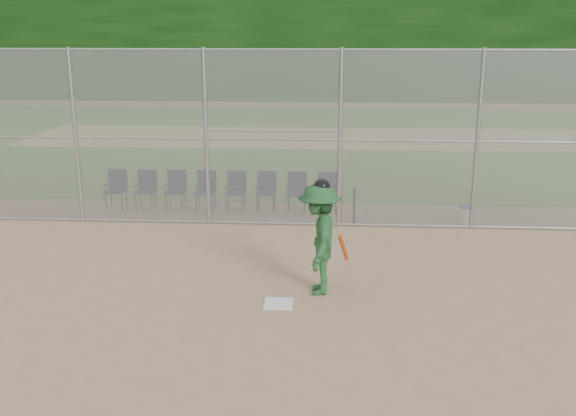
# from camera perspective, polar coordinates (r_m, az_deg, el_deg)

# --- Properties ---
(ground) EXTENTS (100.00, 100.00, 0.00)m
(ground) POSITION_cam_1_polar(r_m,az_deg,el_deg) (10.13, -0.91, -9.77)
(ground) COLOR tan
(ground) RESTS_ON ground
(grass_strip) EXTENTS (100.00, 100.00, 0.00)m
(grass_strip) POSITION_cam_1_polar(r_m,az_deg,el_deg) (27.49, 2.05, 6.30)
(grass_strip) COLOR #3B6F21
(grass_strip) RESTS_ON ground
(dirt_patch_far) EXTENTS (24.00, 24.00, 0.00)m
(dirt_patch_far) POSITION_cam_1_polar(r_m,az_deg,el_deg) (27.49, 2.05, 6.31)
(dirt_patch_far) COLOR tan
(dirt_patch_far) RESTS_ON ground
(backstop_fence) EXTENTS (16.09, 0.09, 4.00)m
(backstop_fence) POSITION_cam_1_polar(r_m,az_deg,el_deg) (14.34, 0.64, 6.37)
(backstop_fence) COLOR gray
(backstop_fence) RESTS_ON ground
(treeline) EXTENTS (81.00, 60.00, 11.00)m
(treeline) POSITION_cam_1_polar(r_m,az_deg,el_deg) (29.18, 2.28, 17.64)
(treeline) COLOR black
(treeline) RESTS_ON ground
(home_plate) EXTENTS (0.47, 0.47, 0.02)m
(home_plate) POSITION_cam_1_polar(r_m,az_deg,el_deg) (10.61, -0.86, -8.48)
(home_plate) COLOR white
(home_plate) RESTS_ON ground
(batter_at_plate) EXTENTS (0.86, 1.34, 1.99)m
(batter_at_plate) POSITION_cam_1_polar(r_m,az_deg,el_deg) (10.77, 2.77, -2.72)
(batter_at_plate) COLOR #215228
(batter_at_plate) RESTS_ON ground
(water_cooler) EXTENTS (0.35, 0.35, 0.45)m
(water_cooler) POSITION_cam_1_polar(r_m,az_deg,el_deg) (15.43, 15.51, -0.56)
(water_cooler) COLOR white
(water_cooler) RESTS_ON ground
(spare_bats) EXTENTS (0.66, 0.27, 0.85)m
(spare_bats) POSITION_cam_1_polar(r_m,az_deg,el_deg) (15.00, 5.90, 0.26)
(spare_bats) COLOR #D84C14
(spare_bats) RESTS_ON ground
(chair_0) EXTENTS (0.54, 0.52, 0.96)m
(chair_0) POSITION_cam_1_polar(r_m,az_deg,el_deg) (16.73, -15.07, 1.59)
(chair_0) COLOR black
(chair_0) RESTS_ON ground
(chair_1) EXTENTS (0.54, 0.52, 0.96)m
(chair_1) POSITION_cam_1_polar(r_m,az_deg,el_deg) (16.50, -12.56, 1.56)
(chair_1) COLOR black
(chair_1) RESTS_ON ground
(chair_2) EXTENTS (0.54, 0.52, 0.96)m
(chair_2) POSITION_cam_1_polar(r_m,az_deg,el_deg) (16.31, -9.98, 1.54)
(chair_2) COLOR black
(chair_2) RESTS_ON ground
(chair_3) EXTENTS (0.54, 0.52, 0.96)m
(chair_3) POSITION_cam_1_polar(r_m,az_deg,el_deg) (16.14, -7.35, 1.51)
(chair_3) COLOR black
(chair_3) RESTS_ON ground
(chair_4) EXTENTS (0.54, 0.52, 0.96)m
(chair_4) POSITION_cam_1_polar(r_m,az_deg,el_deg) (16.02, -4.67, 1.47)
(chair_4) COLOR black
(chair_4) RESTS_ON ground
(chair_5) EXTENTS (0.54, 0.52, 0.96)m
(chair_5) POSITION_cam_1_polar(r_m,az_deg,el_deg) (15.93, -1.96, 1.44)
(chair_5) COLOR black
(chair_5) RESTS_ON ground
(chair_6) EXTENTS (0.54, 0.52, 0.96)m
(chair_6) POSITION_cam_1_polar(r_m,az_deg,el_deg) (15.87, 0.78, 1.40)
(chair_6) COLOR black
(chair_6) RESTS_ON ground
(chair_7) EXTENTS (0.54, 0.52, 0.96)m
(chair_7) POSITION_cam_1_polar(r_m,az_deg,el_deg) (15.86, 3.53, 1.35)
(chair_7) COLOR black
(chair_7) RESTS_ON ground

